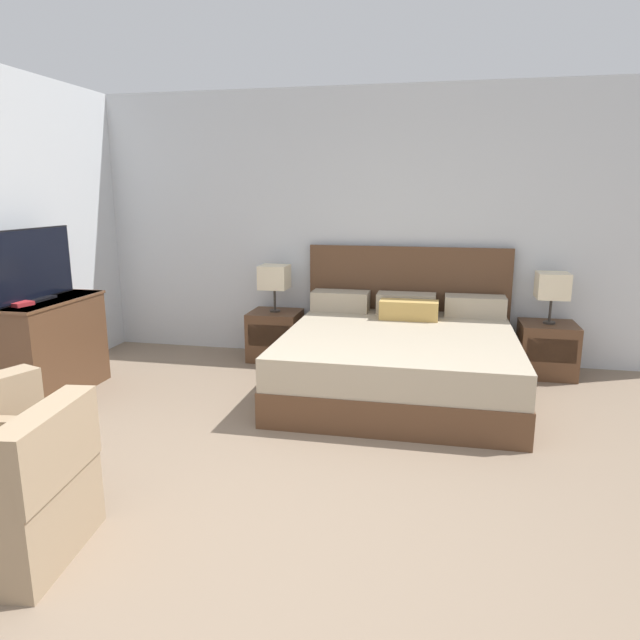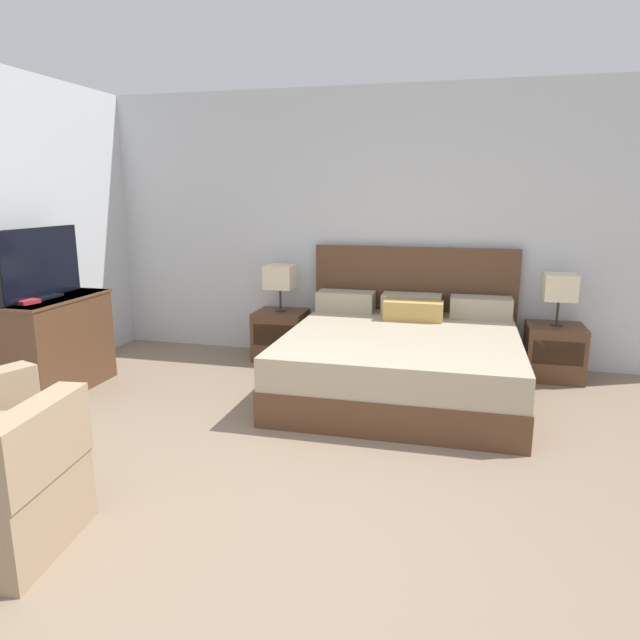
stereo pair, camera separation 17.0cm
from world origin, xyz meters
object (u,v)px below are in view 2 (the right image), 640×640
Objects in this scene: nightstand_right at (554,352)px; dresser at (52,343)px; table_lamp_left at (280,277)px; table_lamp_right at (560,288)px; armchair_companion at (1,495)px; tv at (40,264)px; bed at (402,358)px; nightstand_left at (281,335)px; book_red_cover at (24,301)px.

dresser is (-4.35, -1.45, 0.18)m from nightstand_right.
table_lamp_left is 1.00× the size of table_lamp_right.
armchair_companion is (-3.01, -3.50, 0.03)m from nightstand_right.
table_lamp_right is 4.66m from armchair_companion.
nightstand_right is 4.62m from armchair_companion.
tv reaches higher than nightstand_right.
nightstand_right is at bearing -90.00° from table_lamp_right.
armchair_companion reaches higher than nightstand_right.
table_lamp_right is at bearing 27.77° from bed.
table_lamp_left is 0.47× the size of dresser.
nightstand_left is at bearing 42.37° from tv.
tv is at bearing -161.03° from table_lamp_right.
book_red_cover is at bearing -89.18° from dresser.
table_lamp_left is 2.23m from dresser.
tv is (-2.99, -0.78, 0.83)m from bed.
tv reaches higher than armchair_companion.
table_lamp_left reaches higher than nightstand_right.
nightstand_left is at bearing 152.29° from bed.
book_red_cover is at bearing -133.39° from nightstand_left.
bed is at bearing 13.84° from dresser.
nightstand_left is 0.50× the size of dresser.
nightstand_right is 4.72m from book_red_cover.
tv is at bearing -137.60° from table_lamp_left.
nightstand_left is at bearing 46.61° from book_red_cover.
book_red_cover reaches higher than nightstand_right.
table_lamp_right reaches higher than book_red_cover.
dresser is at bearing 93.41° from tv.
tv is at bearing -137.63° from nightstand_left.
armchair_companion is at bearing -130.68° from nightstand_right.
table_lamp_right reaches higher than nightstand_right.
bed is 2.23× the size of tv.
nightstand_right is 0.67× the size of armchair_companion.
table_lamp_right is at bearing 18.97° from tv.
armchair_companion is at bearing -56.41° from tv.
nightstand_left is at bearing 85.08° from armchair_companion.
table_lamp_left is 0.63× the size of armchair_companion.
bed is at bearing 18.80° from book_red_cover.
dresser is at bearing -166.16° from bed.
book_red_cover is at bearing -161.20° from bed.
nightstand_left is 3.52m from armchair_companion.
dresser is 1.12× the size of tv.
table_lamp_right reaches higher than nightstand_left.
dresser is at bearing -138.48° from table_lamp_left.
armchair_companion reaches higher than nightstand_left.
bed is 4.27× the size of table_lamp_right.
book_red_cover is (0.00, -0.24, -0.27)m from tv.
book_red_cover is at bearing -89.65° from tv.
book_red_cover is (-2.99, -1.02, 0.56)m from bed.
dresser is at bearing 123.08° from armchair_companion.
book_red_cover is (-1.64, -1.73, -0.01)m from table_lamp_left.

